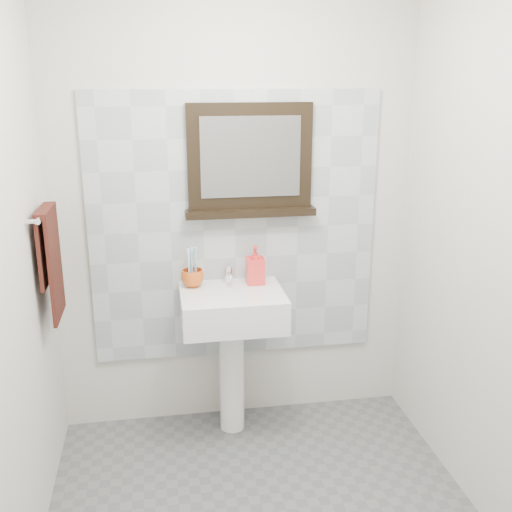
{
  "coord_description": "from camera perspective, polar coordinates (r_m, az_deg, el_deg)",
  "views": [
    {
      "loc": [
        -0.42,
        -2.12,
        1.97
      ],
      "look_at": [
        0.03,
        0.55,
        1.15
      ],
      "focal_mm": 42.0,
      "sensor_mm": 36.0,
      "label": 1
    }
  ],
  "objects": [
    {
      "name": "splashback",
      "position": [
        3.34,
        -2.0,
        2.62
      ],
      "size": [
        1.6,
        0.02,
        1.5
      ],
      "primitive_type": "cube",
      "color": "#ADB7BC",
      "rests_on": "back_wall"
    },
    {
      "name": "hand_towel",
      "position": [
        3.04,
        -19.01,
        0.11
      ],
      "size": [
        0.06,
        0.3,
        0.55
      ],
      "color": "black",
      "rests_on": "towel_bar"
    },
    {
      "name": "front_wall",
      "position": [
        1.32,
        11.35,
        -16.61
      ],
      "size": [
        2.0,
        0.01,
        2.5
      ],
      "primitive_type": "cube",
      "color": "silver",
      "rests_on": "ground"
    },
    {
      "name": "toothbrush_cup",
      "position": [
        3.28,
        -6.07,
        -2.11
      ],
      "size": [
        0.15,
        0.15,
        0.1
      ],
      "primitive_type": "imported",
      "rotation": [
        0.0,
        0.0,
        -0.23
      ],
      "color": "#D15418",
      "rests_on": "pedestal_sink"
    },
    {
      "name": "back_wall",
      "position": [
        3.33,
        -2.04,
        4.34
      ],
      "size": [
        2.0,
        0.01,
        2.5
      ],
      "primitive_type": "cube",
      "color": "silver",
      "rests_on": "ground"
    },
    {
      "name": "toothbrushes",
      "position": [
        3.27,
        -6.08,
        -0.84
      ],
      "size": [
        0.05,
        0.04,
        0.21
      ],
      "color": "white",
      "rests_on": "toothbrush_cup"
    },
    {
      "name": "framed_mirror",
      "position": [
        3.25,
        -0.58,
        8.87
      ],
      "size": [
        0.71,
        0.11,
        0.6
      ],
      "color": "black",
      "rests_on": "back_wall"
    },
    {
      "name": "pedestal_sink",
      "position": [
        3.28,
        -2.29,
        -6.38
      ],
      "size": [
        0.55,
        0.44,
        0.96
      ],
      "color": "white",
      "rests_on": "ground"
    },
    {
      "name": "towel_bar",
      "position": [
        2.99,
        -19.52,
        3.96
      ],
      "size": [
        0.07,
        0.4,
        0.03
      ],
      "color": "silver",
      "rests_on": "left_wall"
    },
    {
      "name": "soap_dispenser",
      "position": [
        3.3,
        -0.07,
        -0.84
      ],
      "size": [
        0.1,
        0.1,
        0.22
      ],
      "primitive_type": "imported",
      "rotation": [
        0.0,
        0.0,
        -0.0
      ],
      "color": "#ED1B3D",
      "rests_on": "pedestal_sink"
    }
  ]
}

